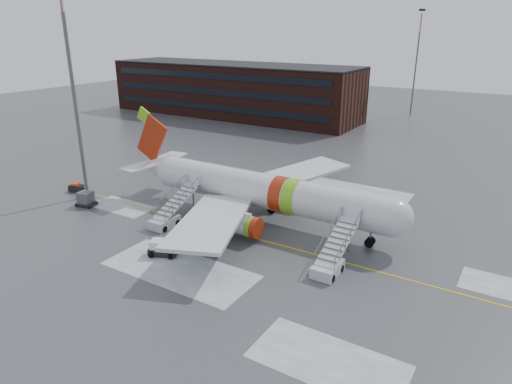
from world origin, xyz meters
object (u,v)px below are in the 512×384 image
Objects in this scene: airliner at (258,190)px; pushback_tug at (161,248)px; airstair_fwd at (331,260)px; baggage_tractor at (76,188)px; uld_container at (86,199)px; airstair_aft at (169,216)px; light_mast_near at (72,83)px.

pushback_tug is (-3.25, -12.23, -2.76)m from airliner.
airstair_fwd is 15.90m from pushback_tug.
airliner reaches higher than baggage_tractor.
airstair_fwd is 3.18× the size of uld_container.
baggage_tractor is (-36.68, 1.64, -0.58)m from airstair_fwd.
airliner is 4.55× the size of airstair_aft.
airstair_fwd is at bearing 1.93° from uld_container.
pushback_tug is (-14.83, -5.70, -0.40)m from airstair_fwd.
airstair_fwd is (11.58, -6.54, -2.35)m from airliner.
airstair_aft is 2.60× the size of pushback_tug.
airliner is at bearing 11.05° from baggage_tractor.
airstair_fwd is at bearing -1.72° from light_mast_near.
baggage_tractor is 0.08× the size of light_mast_near.
light_mast_near is at bearing 160.44° from pushback_tug.
baggage_tractor is (-17.68, 1.64, -0.58)m from airstair_aft.
light_mast_near reaches higher than airstair_aft.
uld_container reaches higher than pushback_tug.
airstair_aft is at bearing -3.93° from light_mast_near.
airliner is 11.82× the size of pushback_tug.
pushback_tug is 0.11× the size of light_mast_near.
airstair_aft is (-7.42, -6.54, -2.35)m from airliner.
airstair_aft is 3.30× the size of baggage_tractor.
uld_container is (-12.34, -1.06, -0.25)m from airstair_aft.
airstair_fwd is 36.21m from light_mast_near.
airliner reaches higher than pushback_tug.
airstair_aft is 19.78m from light_mast_near.
light_mast_near reaches higher than uld_container.
airliner is 4.55× the size of airstair_fwd.
airstair_aft reaches higher than baggage_tractor.
light_mast_near reaches higher than airliner.
airliner is 25.25m from light_mast_near.
light_mast_near is (2.97, -0.63, 13.76)m from baggage_tractor.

